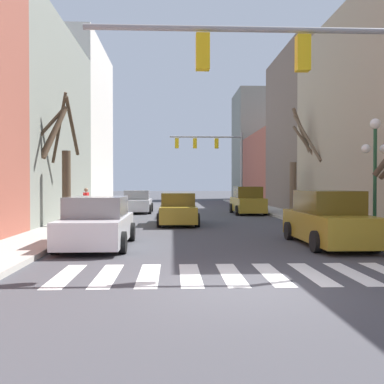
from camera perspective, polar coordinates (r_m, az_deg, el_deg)
The scene contains 15 objects.
ground_plane at distance 8.76m, azimuth 6.16°, elevation -12.10°, with size 240.00×240.00×0.00m, color #424247.
building_row_left at distance 25.64m, azimuth -22.47°, elevation 9.14°, with size 6.00×40.60×13.18m.
building_row_right at distance 35.41m, azimuth 16.03°, elevation 6.23°, with size 6.00×59.31×13.81m.
crosswalk_stripes at distance 10.05m, azimuth 4.99°, elevation -10.38°, with size 7.65×2.60×0.01m.
traffic_signal_near at distance 11.39m, azimuth 15.65°, elevation 13.49°, with size 8.03×0.28×6.04m.
traffic_signal_far at distance 38.06m, azimuth 2.97°, elevation 5.10°, with size 6.18×0.28×6.37m.
street_lamp_right_corner at distance 16.54m, azimuth 22.23°, elevation 4.59°, with size 0.95×0.36×4.07m.
car_at_intersection at distance 29.97m, azimuth 7.08°, elevation -1.19°, with size 2.01×4.44×1.82m.
car_parked_right_mid at distance 15.20m, azimuth 16.83°, elevation -3.42°, with size 1.96×4.89×1.78m.
car_parked_left_near at distance 22.11m, azimuth -1.80°, elevation -2.24°, with size 1.97×4.62×1.56m.
car_parked_left_far at distance 14.51m, azimuth -11.94°, elevation -3.90°, with size 2.12×4.63×1.59m.
car_parked_right_far at distance 31.25m, azimuth -6.95°, elevation -1.30°, with size 2.04×4.26×1.55m.
pedestrian_waiting_at_curb at distance 25.23m, azimuth -13.30°, elevation -1.00°, with size 0.27×0.70×1.63m.
street_tree_right_near at distance 20.58m, azimuth -16.19°, elevation 3.75°, with size 2.13×3.26×5.90m.
street_tree_left_near at distance 27.61m, azimuth 13.31°, elevation 2.88°, with size 1.69×2.61×6.43m.
Camera 1 is at (-1.29, -8.43, 1.99)m, focal length 42.00 mm.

